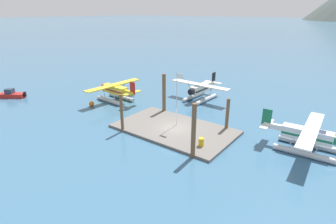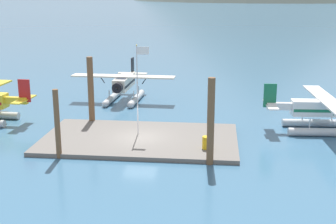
{
  "view_description": "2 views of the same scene",
  "coord_description": "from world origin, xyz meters",
  "px_view_note": "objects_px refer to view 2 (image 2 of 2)",
  "views": [
    {
      "loc": [
        17.59,
        -24.6,
        13.86
      ],
      "look_at": [
        -2.25,
        1.7,
        1.35
      ],
      "focal_mm": 28.69,
      "sensor_mm": 36.0,
      "label": 1
    },
    {
      "loc": [
        5.59,
        -32.26,
        10.96
      ],
      "look_at": [
        2.12,
        0.06,
        2.29
      ],
      "focal_mm": 49.05,
      "sensor_mm": 36.0,
      "label": 2
    }
  ],
  "objects_px": {
    "flagpole": "(139,80)",
    "seaplane_white_stbd_fwd": "(322,112)",
    "seaplane_cream_bow_left": "(124,86)",
    "fuel_drum": "(206,143)"
  },
  "relations": [
    {
      "from": "flagpole",
      "to": "seaplane_white_stbd_fwd",
      "type": "height_order",
      "value": "flagpole"
    },
    {
      "from": "flagpole",
      "to": "seaplane_cream_bow_left",
      "type": "bearing_deg",
      "value": 106.94
    },
    {
      "from": "seaplane_cream_bow_left",
      "to": "seaplane_white_stbd_fwd",
      "type": "distance_m",
      "value": 19.62
    },
    {
      "from": "seaplane_white_stbd_fwd",
      "to": "fuel_drum",
      "type": "bearing_deg",
      "value": -146.41
    },
    {
      "from": "seaplane_white_stbd_fwd",
      "to": "flagpole",
      "type": "bearing_deg",
      "value": -167.68
    },
    {
      "from": "flagpole",
      "to": "seaplane_cream_bow_left",
      "type": "height_order",
      "value": "flagpole"
    },
    {
      "from": "seaplane_cream_bow_left",
      "to": "seaplane_white_stbd_fwd",
      "type": "height_order",
      "value": "same"
    },
    {
      "from": "fuel_drum",
      "to": "seaplane_white_stbd_fwd",
      "type": "distance_m",
      "value": 10.83
    },
    {
      "from": "seaplane_white_stbd_fwd",
      "to": "seaplane_cream_bow_left",
      "type": "bearing_deg",
      "value": 154.39
    },
    {
      "from": "seaplane_cream_bow_left",
      "to": "flagpole",
      "type": "bearing_deg",
      "value": -73.06
    }
  ]
}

